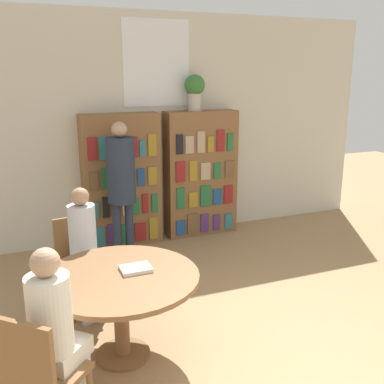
{
  "coord_description": "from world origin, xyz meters",
  "views": [
    {
      "loc": [
        -1.83,
        -2.05,
        2.24
      ],
      "look_at": [
        -0.18,
        2.07,
        1.05
      ],
      "focal_mm": 42.0,
      "sensor_mm": 36.0,
      "label": 1
    }
  ],
  "objects_px": {
    "bookshelf_left": "(122,181)",
    "flower_vase": "(195,89)",
    "chair_near_camera": "(39,373)",
    "bookshelf_right": "(201,174)",
    "librarian_standing": "(121,176)",
    "chair_left_side": "(79,258)",
    "reading_table": "(120,288)",
    "seated_reader_right": "(56,327)",
    "seated_reader_left": "(85,246)"
  },
  "relations": [
    {
      "from": "bookshelf_left",
      "to": "flower_vase",
      "type": "relative_size",
      "value": 3.64
    },
    {
      "from": "chair_near_camera",
      "to": "bookshelf_right",
      "type": "bearing_deg",
      "value": 96.16
    },
    {
      "from": "librarian_standing",
      "to": "chair_left_side",
      "type": "bearing_deg",
      "value": -123.1
    },
    {
      "from": "reading_table",
      "to": "bookshelf_right",
      "type": "bearing_deg",
      "value": 55.05
    },
    {
      "from": "reading_table",
      "to": "chair_left_side",
      "type": "relative_size",
      "value": 1.38
    },
    {
      "from": "bookshelf_left",
      "to": "seated_reader_right",
      "type": "relative_size",
      "value": 1.39
    },
    {
      "from": "flower_vase",
      "to": "bookshelf_left",
      "type": "bearing_deg",
      "value": -179.73
    },
    {
      "from": "seated_reader_left",
      "to": "flower_vase",
      "type": "bearing_deg",
      "value": -147.09
    },
    {
      "from": "chair_left_side",
      "to": "seated_reader_right",
      "type": "bearing_deg",
      "value": 66.02
    },
    {
      "from": "bookshelf_right",
      "to": "chair_near_camera",
      "type": "bearing_deg",
      "value": -126.91
    },
    {
      "from": "reading_table",
      "to": "flower_vase",
      "type": "bearing_deg",
      "value": 56.51
    },
    {
      "from": "bookshelf_right",
      "to": "chair_left_side",
      "type": "relative_size",
      "value": 1.92
    },
    {
      "from": "bookshelf_right",
      "to": "librarian_standing",
      "type": "relative_size",
      "value": 1.03
    },
    {
      "from": "bookshelf_right",
      "to": "seated_reader_left",
      "type": "bearing_deg",
      "value": -137.62
    },
    {
      "from": "reading_table",
      "to": "chair_near_camera",
      "type": "bearing_deg",
      "value": -133.07
    },
    {
      "from": "chair_left_side",
      "to": "reading_table",
      "type": "bearing_deg",
      "value": 90.0
    },
    {
      "from": "reading_table",
      "to": "seated_reader_left",
      "type": "relative_size",
      "value": 1.01
    },
    {
      "from": "reading_table",
      "to": "seated_reader_right",
      "type": "height_order",
      "value": "seated_reader_right"
    },
    {
      "from": "flower_vase",
      "to": "seated_reader_left",
      "type": "height_order",
      "value": "flower_vase"
    },
    {
      "from": "bookshelf_right",
      "to": "seated_reader_left",
      "type": "xyz_separation_m",
      "value": [
        -1.88,
        -1.71,
        -0.17
      ]
    },
    {
      "from": "reading_table",
      "to": "seated_reader_left",
      "type": "distance_m",
      "value": 0.78
    },
    {
      "from": "bookshelf_left",
      "to": "chair_near_camera",
      "type": "xyz_separation_m",
      "value": [
        -1.26,
        -3.17,
        -0.36
      ]
    },
    {
      "from": "bookshelf_left",
      "to": "flower_vase",
      "type": "height_order",
      "value": "flower_vase"
    },
    {
      "from": "chair_left_side",
      "to": "seated_reader_right",
      "type": "xyz_separation_m",
      "value": [
        -0.35,
        -1.51,
        0.21
      ]
    },
    {
      "from": "flower_vase",
      "to": "seated_reader_right",
      "type": "relative_size",
      "value": 0.38
    },
    {
      "from": "reading_table",
      "to": "chair_left_side",
      "type": "distance_m",
      "value": 0.96
    },
    {
      "from": "reading_table",
      "to": "seated_reader_left",
      "type": "xyz_separation_m",
      "value": [
        -0.15,
        0.76,
        0.09
      ]
    },
    {
      "from": "seated_reader_right",
      "to": "librarian_standing",
      "type": "relative_size",
      "value": 0.74
    },
    {
      "from": "seated_reader_right",
      "to": "librarian_standing",
      "type": "height_order",
      "value": "librarian_standing"
    },
    {
      "from": "bookshelf_right",
      "to": "flower_vase",
      "type": "xyz_separation_m",
      "value": [
        -0.09,
        0.0,
        1.15
      ]
    },
    {
      "from": "flower_vase",
      "to": "chair_near_camera",
      "type": "bearing_deg",
      "value": -125.83
    },
    {
      "from": "bookshelf_left",
      "to": "seated_reader_left",
      "type": "bearing_deg",
      "value": -113.7
    },
    {
      "from": "flower_vase",
      "to": "chair_left_side",
      "type": "distance_m",
      "value": 2.82
    },
    {
      "from": "seated_reader_left",
      "to": "librarian_standing",
      "type": "relative_size",
      "value": 0.73
    },
    {
      "from": "bookshelf_left",
      "to": "chair_left_side",
      "type": "bearing_deg",
      "value": -117.18
    },
    {
      "from": "bookshelf_right",
      "to": "librarian_standing",
      "type": "height_order",
      "value": "bookshelf_right"
    },
    {
      "from": "flower_vase",
      "to": "librarian_standing",
      "type": "xyz_separation_m",
      "value": [
        -1.15,
        -0.51,
        -0.97
      ]
    },
    {
      "from": "bookshelf_right",
      "to": "chair_left_side",
      "type": "xyz_separation_m",
      "value": [
        -1.91,
        -1.53,
        -0.36
      ]
    },
    {
      "from": "seated_reader_right",
      "to": "reading_table",
      "type": "bearing_deg",
      "value": 90.0
    },
    {
      "from": "flower_vase",
      "to": "chair_left_side",
      "type": "bearing_deg",
      "value": -139.87
    },
    {
      "from": "bookshelf_left",
      "to": "chair_left_side",
      "type": "relative_size",
      "value": 1.92
    },
    {
      "from": "chair_near_camera",
      "to": "librarian_standing",
      "type": "height_order",
      "value": "librarian_standing"
    },
    {
      "from": "bookshelf_right",
      "to": "librarian_standing",
      "type": "xyz_separation_m",
      "value": [
        -1.24,
        -0.5,
        0.18
      ]
    },
    {
      "from": "seated_reader_left",
      "to": "librarian_standing",
      "type": "bearing_deg",
      "value": -128.67
    },
    {
      "from": "librarian_standing",
      "to": "chair_near_camera",
      "type": "bearing_deg",
      "value": -113.18
    },
    {
      "from": "bookshelf_right",
      "to": "seated_reader_right",
      "type": "bearing_deg",
      "value": -126.62
    },
    {
      "from": "bookshelf_right",
      "to": "seated_reader_right",
      "type": "height_order",
      "value": "bookshelf_right"
    },
    {
      "from": "reading_table",
      "to": "librarian_standing",
      "type": "xyz_separation_m",
      "value": [
        0.49,
        1.97,
        0.44
      ]
    },
    {
      "from": "chair_near_camera",
      "to": "chair_left_side",
      "type": "height_order",
      "value": "same"
    },
    {
      "from": "flower_vase",
      "to": "chair_near_camera",
      "type": "relative_size",
      "value": 0.53
    }
  ]
}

